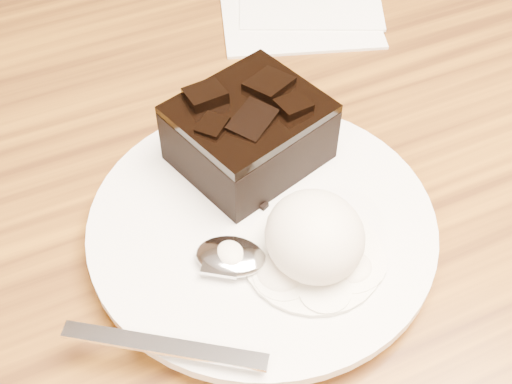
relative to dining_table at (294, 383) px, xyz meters
name	(u,v)px	position (x,y,z in m)	size (l,w,h in m)	color
dining_table	(294,383)	(0.00, 0.00, 0.00)	(1.20, 0.80, 0.75)	#462811
plate	(262,229)	(-0.07, -0.04, 0.39)	(0.25, 0.25, 0.02)	white
brownie	(249,136)	(-0.05, 0.02, 0.42)	(0.10, 0.09, 0.05)	black
ice_cream_scoop	(315,236)	(-0.05, -0.09, 0.42)	(0.06, 0.07, 0.05)	white
melt_puddle	(313,256)	(-0.05, -0.09, 0.40)	(0.10, 0.10, 0.00)	white
spoon	(231,258)	(-0.10, -0.07, 0.40)	(0.03, 0.19, 0.01)	silver
napkin	(297,5)	(0.09, 0.20, 0.38)	(0.15, 0.15, 0.01)	white
crumb_a	(264,206)	(-0.06, -0.03, 0.40)	(0.01, 0.01, 0.00)	black
crumb_b	(330,262)	(-0.04, -0.10, 0.40)	(0.01, 0.01, 0.00)	black
crumb_c	(327,233)	(-0.03, -0.07, 0.40)	(0.01, 0.00, 0.00)	black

